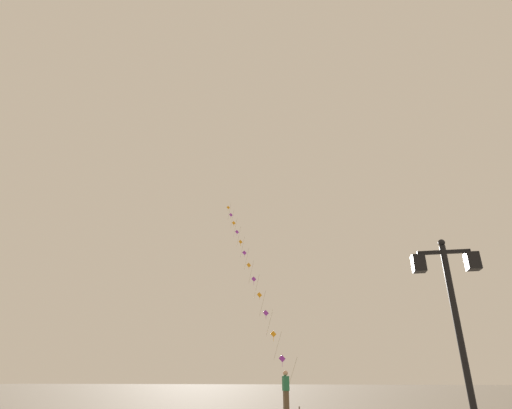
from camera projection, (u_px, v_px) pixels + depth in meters
twin_lantern_lamp_post at (452, 296)px, 8.90m from camera, size 1.46×0.28×4.42m
kite_train at (249, 266)px, 30.57m from camera, size 8.08×16.57×18.00m
kite_flyer at (286, 390)px, 17.70m from camera, size 0.37×0.62×1.71m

